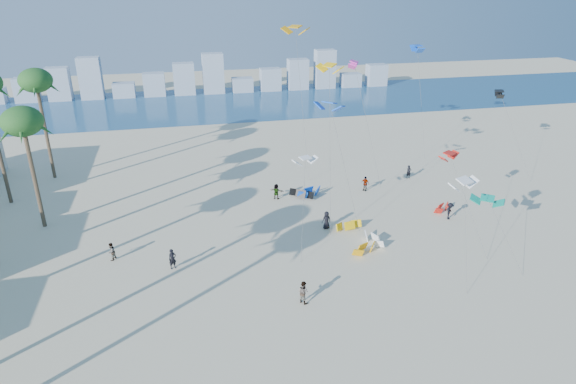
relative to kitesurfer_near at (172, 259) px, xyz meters
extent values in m
plane|color=beige|center=(8.10, -12.07, -0.93)|extent=(220.00, 220.00, 0.00)
plane|color=navy|center=(8.10, 59.93, -0.92)|extent=(220.00, 220.00, 0.00)
imported|color=black|center=(0.00, 0.00, 0.00)|extent=(0.79, 0.66, 1.85)
imported|color=gray|center=(9.81, -7.21, 0.01)|extent=(1.11, 1.16, 1.88)
imported|color=black|center=(15.11, 4.24, -0.01)|extent=(0.95, 0.66, 1.84)
imported|color=gray|center=(22.31, 12.47, -0.04)|extent=(1.05, 1.04, 1.78)
imported|color=black|center=(28.22, 3.46, -0.02)|extent=(1.28, 1.32, 1.81)
imported|color=gray|center=(11.64, 12.42, -0.03)|extent=(1.68, 1.35, 1.79)
imported|color=black|center=(29.03, 14.94, -0.08)|extent=(0.64, 0.45, 1.69)
imported|color=gray|center=(-5.31, 2.61, -0.09)|extent=(0.96, 1.02, 1.67)
cylinder|color=#595959|center=(11.87, 1.06, 3.05)|extent=(1.63, 5.07, 7.96)
cylinder|color=#595959|center=(16.91, 4.58, 5.26)|extent=(2.63, 3.12, 12.37)
cylinder|color=#595959|center=(26.60, -1.89, 3.24)|extent=(1.91, 5.47, 8.35)
cylinder|color=#595959|center=(15.60, 5.42, 6.84)|extent=(0.95, 5.17, 15.54)
cylinder|color=#595959|center=(23.11, 14.75, 6.23)|extent=(2.77, 4.18, 14.32)
cylinder|color=#595959|center=(28.27, -5.39, 1.75)|extent=(1.43, 4.55, 5.37)
cylinder|color=#595959|center=(16.10, 18.44, 8.07)|extent=(1.23, 2.93, 18.00)
cylinder|color=#595959|center=(42.06, 13.34, 4.17)|extent=(2.62, 5.48, 10.20)
cylinder|color=#595959|center=(22.98, -7.56, 3.39)|extent=(0.14, 2.86, 8.64)
cylinder|color=#595959|center=(34.01, 23.10, 6.47)|extent=(1.02, 3.67, 14.80)
cylinder|color=brown|center=(-12.66, 10.93, 4.55)|extent=(0.40, 0.40, 10.95)
ellipsoid|color=#1D5422|center=(-12.66, 10.93, 10.02)|extent=(3.80, 3.80, 2.85)
cylinder|color=brown|center=(-14.34, 24.93, 5.16)|extent=(0.40, 0.40, 12.17)
ellipsoid|color=#1D5422|center=(-14.34, 24.93, 11.24)|extent=(3.80, 3.80, 2.85)
cube|color=#9EADBF|center=(-27.70, 69.93, 1.47)|extent=(4.40, 3.00, 4.80)
cube|color=#9EADBF|center=(-21.50, 69.93, 2.37)|extent=(4.40, 3.00, 6.60)
cube|color=#9EADBF|center=(-15.30, 69.93, 3.27)|extent=(4.40, 3.00, 8.40)
cube|color=#9EADBF|center=(-9.10, 69.93, 0.57)|extent=(4.40, 3.00, 3.00)
cube|color=#9EADBF|center=(-2.90, 69.93, 1.47)|extent=(4.40, 3.00, 4.80)
cube|color=#9EADBF|center=(3.30, 69.93, 2.37)|extent=(4.40, 3.00, 6.60)
cube|color=#9EADBF|center=(9.50, 69.93, 3.27)|extent=(4.40, 3.00, 8.40)
cube|color=#9EADBF|center=(15.70, 69.93, 0.57)|extent=(4.40, 3.00, 3.00)
cube|color=#9EADBF|center=(21.90, 69.93, 1.47)|extent=(4.40, 3.00, 4.80)
cube|color=#9EADBF|center=(28.10, 69.93, 2.37)|extent=(4.40, 3.00, 6.60)
cube|color=#9EADBF|center=(34.30, 69.93, 3.27)|extent=(4.40, 3.00, 8.40)
cube|color=#9EADBF|center=(40.50, 69.93, 0.57)|extent=(4.40, 3.00, 3.00)
cube|color=#9EADBF|center=(46.70, 69.93, 1.47)|extent=(4.40, 3.00, 4.80)
camera|label=1|loc=(1.66, -38.26, 22.44)|focal=31.02mm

